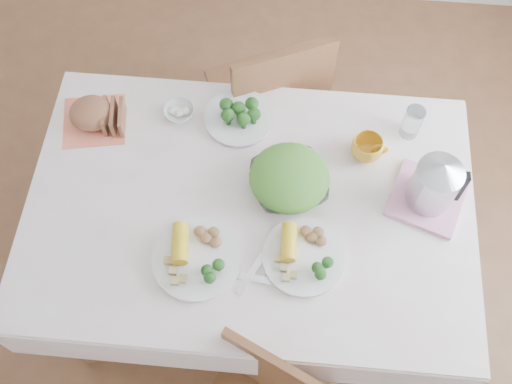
# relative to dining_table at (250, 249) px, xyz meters

# --- Properties ---
(floor) EXTENTS (3.60, 3.60, 0.00)m
(floor) POSITION_rel_dining_table_xyz_m (0.00, 0.00, -0.38)
(floor) COLOR brown
(floor) RESTS_ON ground
(dining_table) EXTENTS (1.40, 0.90, 0.75)m
(dining_table) POSITION_rel_dining_table_xyz_m (0.00, 0.00, 0.00)
(dining_table) COLOR brown
(dining_table) RESTS_ON floor
(tablecloth) EXTENTS (1.50, 1.00, 0.01)m
(tablecloth) POSITION_rel_dining_table_xyz_m (0.00, 0.00, 0.38)
(tablecloth) COLOR white
(tablecloth) RESTS_ON dining_table
(chair_far) EXTENTS (0.56, 0.56, 0.93)m
(chair_far) POSITION_rel_dining_table_xyz_m (-0.00, 0.69, 0.09)
(chair_far) COLOR brown
(chair_far) RESTS_ON floor
(salad_bowl) EXTENTS (0.32, 0.32, 0.06)m
(salad_bowl) POSITION_rel_dining_table_xyz_m (0.12, 0.08, 0.42)
(salad_bowl) COLOR white
(salad_bowl) RESTS_ON tablecloth
(dinner_plate_left) EXTENTS (0.34, 0.34, 0.02)m
(dinner_plate_left) POSITION_rel_dining_table_xyz_m (-0.15, -0.21, 0.40)
(dinner_plate_left) COLOR white
(dinner_plate_left) RESTS_ON tablecloth
(dinner_plate_right) EXTENTS (0.35, 0.35, 0.02)m
(dinner_plate_right) POSITION_rel_dining_table_xyz_m (0.19, -0.17, 0.40)
(dinner_plate_right) COLOR white
(dinner_plate_right) RESTS_ON tablecloth
(broccoli_plate) EXTENTS (0.25, 0.25, 0.02)m
(broccoli_plate) POSITION_rel_dining_table_xyz_m (-0.07, 0.34, 0.40)
(broccoli_plate) COLOR beige
(broccoli_plate) RESTS_ON tablecloth
(napkin) EXTENTS (0.26, 0.26, 0.00)m
(napkin) POSITION_rel_dining_table_xyz_m (-0.59, 0.29, 0.39)
(napkin) COLOR #FC7C5B
(napkin) RESTS_ON tablecloth
(bread_loaf) EXTENTS (0.20, 0.19, 0.09)m
(bread_loaf) POSITION_rel_dining_table_xyz_m (-0.59, 0.29, 0.45)
(bread_loaf) COLOR brown
(bread_loaf) RESTS_ON napkin
(fruit_bowl) EXTENTS (0.14, 0.14, 0.03)m
(fruit_bowl) POSITION_rel_dining_table_xyz_m (-0.29, 0.34, 0.40)
(fruit_bowl) COLOR white
(fruit_bowl) RESTS_ON tablecloth
(yellow_mug) EXTENTS (0.12, 0.12, 0.09)m
(yellow_mug) POSITION_rel_dining_table_xyz_m (0.38, 0.23, 0.43)
(yellow_mug) COLOR gold
(yellow_mug) RESTS_ON tablecloth
(glass_tumbler) EXTENTS (0.07, 0.07, 0.13)m
(glass_tumbler) POSITION_rel_dining_table_xyz_m (0.54, 0.34, 0.45)
(glass_tumbler) COLOR white
(glass_tumbler) RESTS_ON tablecloth
(pink_tray) EXTENTS (0.29, 0.29, 0.02)m
(pink_tray) POSITION_rel_dining_table_xyz_m (0.59, 0.07, 0.40)
(pink_tray) COLOR pink
(pink_tray) RESTS_ON tablecloth
(electric_kettle) EXTENTS (0.16, 0.16, 0.21)m
(electric_kettle) POSITION_rel_dining_table_xyz_m (0.59, 0.07, 0.51)
(electric_kettle) COLOR #B2B5BA
(electric_kettle) RESTS_ON pink_tray
(fork_right) EXTENTS (0.11, 0.18, 0.00)m
(fork_right) POSITION_rel_dining_table_xyz_m (0.04, -0.23, 0.39)
(fork_right) COLOR silver
(fork_right) RESTS_ON tablecloth
(knife) EXTENTS (0.21, 0.04, 0.00)m
(knife) POSITION_rel_dining_table_xyz_m (0.02, -0.25, 0.39)
(knife) COLOR silver
(knife) RESTS_ON tablecloth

